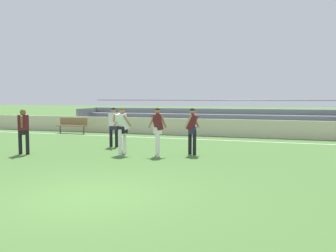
% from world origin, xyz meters
% --- Properties ---
extents(ground_plane, '(160.00, 160.00, 0.00)m').
position_xyz_m(ground_plane, '(0.00, 0.00, 0.00)').
color(ground_plane, '#477033').
extents(field_line_sideline, '(44.00, 0.12, 0.01)m').
position_xyz_m(field_line_sideline, '(0.00, 10.88, 0.00)').
color(field_line_sideline, white).
rests_on(field_line_sideline, ground).
extents(sideline_wall, '(48.00, 0.16, 0.92)m').
position_xyz_m(sideline_wall, '(0.00, 12.67, 0.46)').
color(sideline_wall, beige).
rests_on(sideline_wall, ground).
extents(bleacher_stand, '(16.18, 2.80, 1.93)m').
position_xyz_m(bleacher_stand, '(-1.18, 15.02, 0.76)').
color(bleacher_stand, '#9EA3AD').
rests_on(bleacher_stand, ground).
extents(bench_centre_sideline, '(1.80, 0.40, 0.90)m').
position_xyz_m(bench_centre_sideline, '(-8.02, 11.43, 0.55)').
color(bench_centre_sideline, olive).
rests_on(bench_centre_sideline, ground).
extents(player_dark_wide_right, '(0.64, 0.51, 1.71)m').
position_xyz_m(player_dark_wide_right, '(-0.51, 5.43, 1.02)').
color(player_dark_wide_right, white).
rests_on(player_dark_wide_right, ground).
extents(player_white_trailing_run, '(0.65, 0.50, 1.71)m').
position_xyz_m(player_white_trailing_run, '(-1.82, 5.29, 1.02)').
color(player_white_trailing_run, white).
rests_on(player_white_trailing_run, ground).
extents(player_dark_on_ball, '(0.49, 0.61, 1.64)m').
position_xyz_m(player_dark_on_ball, '(-5.22, 4.17, 0.98)').
color(player_dark_on_ball, black).
rests_on(player_dark_on_ball, ground).
extents(player_white_wide_left, '(0.53, 0.62, 1.65)m').
position_xyz_m(player_white_wide_left, '(-3.08, 7.04, 0.98)').
color(player_white_wide_left, black).
rests_on(player_white_wide_left, ground).
extents(player_dark_dropping_back, '(0.47, 0.44, 1.68)m').
position_xyz_m(player_dark_dropping_back, '(0.57, 6.09, 1.00)').
color(player_dark_dropping_back, black).
rests_on(player_dark_dropping_back, ground).
extents(soccer_ball, '(0.22, 0.22, 0.22)m').
position_xyz_m(soccer_ball, '(-1.88, 5.56, 0.11)').
color(soccer_ball, yellow).
rests_on(soccer_ball, ground).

